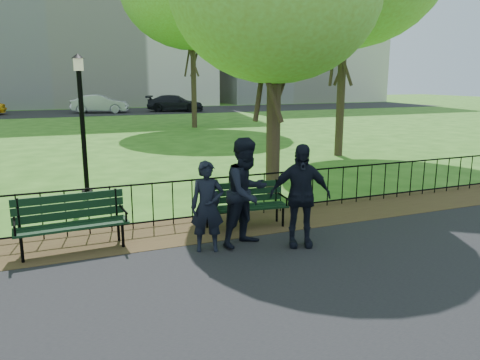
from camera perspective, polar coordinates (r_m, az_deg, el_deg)
name	(u,v)px	position (r m, az deg, el deg)	size (l,w,h in m)	color
ground	(261,251)	(8.03, 2.56, -8.65)	(120.00, 120.00, 0.00)	#2C5E18
asphalt_path	(399,360)	(5.46, 18.78, -20.06)	(60.00, 9.20, 0.01)	black
dirt_strip	(229,225)	(9.33, -1.34, -5.52)	(60.00, 1.60, 0.01)	#382917
far_street	(87,113)	(42.00, -18.20, 7.82)	(70.00, 9.00, 0.01)	black
iron_fence	(220,196)	(9.64, -2.43, -1.93)	(24.06, 0.06, 1.00)	black
apartment_east	(289,3)	(62.74, 5.94, 20.65)	(20.00, 15.00, 24.00)	beige
park_bench_main	(230,200)	(8.97, -1.29, -2.45)	(1.79, 0.68, 0.95)	black
park_bench_left_a	(71,217)	(8.39, -19.93, -4.21)	(1.85, 0.67, 1.03)	black
lamppost	(82,121)	(11.90, -18.68, 6.85)	(0.31, 0.31, 3.43)	black
person_left	(207,207)	(7.81, -4.00, -3.26)	(0.56, 0.37, 1.53)	black
person_mid	(247,192)	(8.03, 0.83, -1.50)	(0.92, 0.48, 1.89)	black
person_right	(300,195)	(8.06, 7.34, -1.89)	(1.05, 0.43, 1.79)	black
sedan_silver	(100,104)	(41.03, -16.69, 8.89)	(1.60, 4.58, 1.51)	#9EA0A5
sedan_dark	(175,103)	(41.48, -7.90, 9.25)	(1.97, 4.86, 1.41)	black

